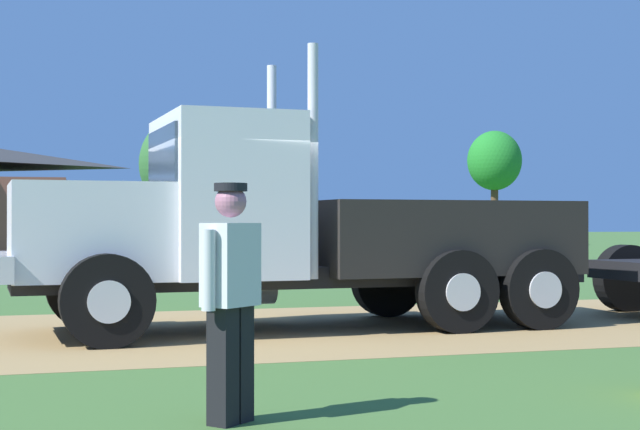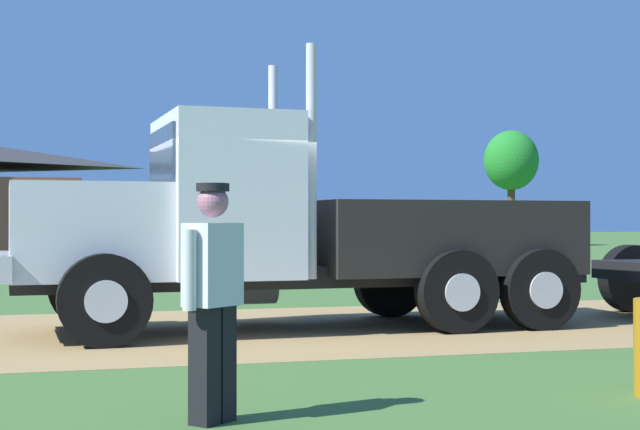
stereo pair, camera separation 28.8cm
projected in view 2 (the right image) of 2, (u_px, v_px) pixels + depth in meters
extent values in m
plane|color=#42692E|center=(237.00, 330.00, 13.09)|extent=(200.00, 200.00, 0.00)
cube|color=#A2824F|center=(237.00, 330.00, 13.09)|extent=(120.00, 6.09, 0.01)
cube|color=black|center=(308.00, 275.00, 13.34)|extent=(7.95, 1.89, 0.28)
cube|color=white|center=(88.00, 231.00, 12.41)|extent=(2.02, 2.13, 1.22)
cube|color=silver|center=(5.00, 266.00, 12.09)|extent=(0.25, 2.25, 0.32)
cube|color=white|center=(224.00, 197.00, 12.97)|extent=(1.73, 2.41, 2.14)
cube|color=#2D3D4C|center=(162.00, 164.00, 12.71)|extent=(0.12, 1.96, 0.94)
cylinder|color=silver|center=(311.00, 161.00, 12.39)|extent=(0.14, 0.14, 3.03)
cylinder|color=silver|center=(273.00, 169.00, 14.15)|extent=(0.14, 0.14, 3.03)
cylinder|color=silver|center=(242.00, 287.00, 14.10)|extent=(1.02, 0.56, 0.52)
cube|color=black|center=(433.00, 237.00, 13.93)|extent=(3.81, 2.50, 1.03)
cylinder|color=black|center=(105.00, 300.00, 11.32)|extent=(1.12, 0.35, 1.11)
cylinder|color=silver|center=(106.00, 302.00, 11.17)|extent=(0.50, 0.06, 0.50)
cylinder|color=black|center=(88.00, 287.00, 13.55)|extent=(1.12, 0.35, 1.11)
cylinder|color=silver|center=(87.00, 287.00, 13.70)|extent=(0.50, 0.06, 0.50)
cylinder|color=black|center=(540.00, 289.00, 13.14)|extent=(1.12, 0.35, 1.11)
cylinder|color=silver|center=(546.00, 290.00, 12.99)|extent=(0.50, 0.06, 0.50)
cylinder|color=black|center=(462.00, 279.00, 15.37)|extent=(1.12, 0.35, 1.11)
cylinder|color=silver|center=(458.00, 279.00, 15.52)|extent=(0.50, 0.06, 0.50)
cylinder|color=black|center=(457.00, 292.00, 12.75)|extent=(1.12, 0.35, 1.11)
cylinder|color=silver|center=(463.00, 292.00, 12.60)|extent=(0.50, 0.06, 0.50)
cylinder|color=black|center=(390.00, 281.00, 14.98)|extent=(1.12, 0.35, 1.11)
cylinder|color=silver|center=(386.00, 280.00, 15.13)|extent=(0.50, 0.06, 0.50)
cylinder|color=black|center=(632.00, 278.00, 15.76)|extent=(1.11, 0.33, 1.10)
cylinder|color=silver|center=(626.00, 278.00, 15.92)|extent=(0.49, 0.06, 0.49)
cube|color=silver|center=(213.00, 264.00, 7.11)|extent=(0.48, 0.46, 0.61)
sphere|color=#A9677C|center=(213.00, 202.00, 7.11)|extent=(0.23, 0.23, 0.23)
cylinder|color=black|center=(213.00, 187.00, 7.11)|extent=(0.25, 0.25, 0.06)
cube|color=black|center=(205.00, 366.00, 7.03)|extent=(0.24, 0.24, 0.86)
cube|color=black|center=(221.00, 363.00, 7.18)|extent=(0.24, 0.24, 0.86)
cylinder|color=silver|center=(189.00, 270.00, 6.89)|extent=(0.10, 0.10, 0.58)
cylinder|color=silver|center=(235.00, 267.00, 7.32)|extent=(0.10, 0.10, 0.58)
cylinder|color=#513823|center=(199.00, 224.00, 50.00)|extent=(0.44, 0.44, 2.64)
ellipsoid|color=#306730|center=(199.00, 164.00, 50.02)|extent=(4.52, 4.52, 4.97)
cylinder|color=#513823|center=(511.00, 214.00, 56.82)|extent=(0.44, 0.44, 3.78)
ellipsoid|color=#217E27|center=(511.00, 160.00, 56.84)|extent=(3.21, 3.21, 3.53)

